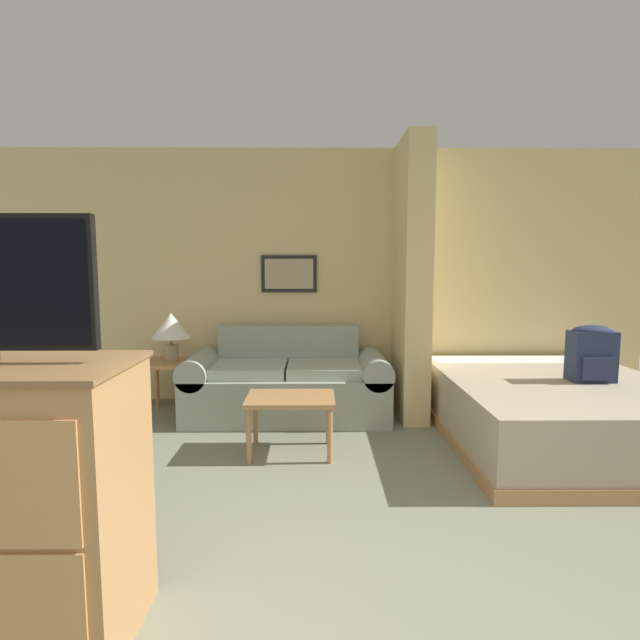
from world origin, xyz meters
TOP-DOWN VIEW (x-y plane):
  - wall_back at (-0.00, 3.86)m, footprint 6.84×0.16m
  - wall_partition_pillar at (0.95, 3.41)m, footprint 0.24×0.77m
  - couch at (-0.22, 3.37)m, footprint 1.91×0.84m
  - coffee_table at (-0.15, 2.43)m, footprint 0.67×0.48m
  - side_table at (-1.33, 3.41)m, footprint 0.50×0.50m
  - table_lamp at (-1.33, 3.41)m, footprint 0.37×0.37m
  - bed at (2.00, 2.67)m, footprint 1.77×2.18m
  - backpack at (2.23, 2.58)m, footprint 0.34×0.22m

SIDE VIEW (x-z plane):
  - bed at x=2.00m, z-range 0.00..0.53m
  - couch at x=-0.22m, z-range -0.10..0.74m
  - coffee_table at x=-0.15m, z-range 0.16..0.61m
  - side_table at x=-1.33m, z-range 0.19..0.72m
  - backpack at x=2.23m, z-range 0.53..0.98m
  - table_lamp at x=-1.33m, z-range 0.63..1.09m
  - wall_back at x=0.00m, z-range -0.01..2.59m
  - wall_partition_pillar at x=0.95m, z-range 0.00..2.60m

